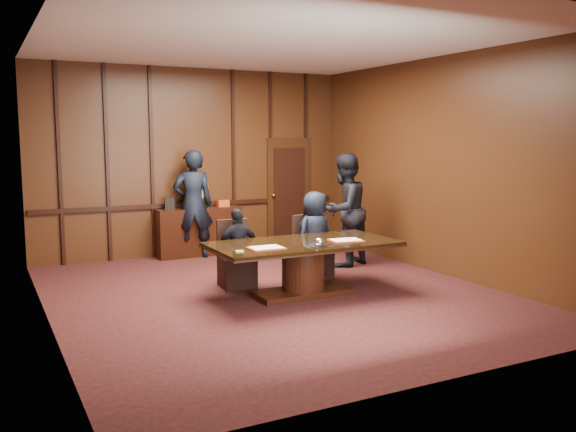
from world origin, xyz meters
The scene contains 13 objects.
room centered at (0.07, 0.14, 1.72)m, with size 7.00×7.04×3.50m.
sideboard centered at (0.00, 3.26, 0.49)m, with size 1.60×0.45×1.54m.
conference_table centered at (0.34, -0.22, 0.51)m, with size 2.62×1.32×0.76m.
folder_left centered at (-0.33, -0.43, 0.77)m, with size 0.47×0.34×0.02m.
folder_right centered at (0.93, -0.41, 0.77)m, with size 0.50×0.39×0.02m.
inkstand centered at (0.34, -0.67, 0.81)m, with size 0.20×0.14×0.12m.
notepad centered at (-0.74, -0.50, 0.77)m, with size 0.10×0.07×0.01m, color #DED76C.
chair_left centered at (-0.31, 0.66, 0.29)m, with size 0.51×0.51×0.99m.
chair_right centered at (0.98, 0.66, 0.29)m, with size 0.55×0.55×0.99m.
signatory_left centered at (-0.31, 0.58, 0.59)m, with size 0.69×0.29×1.19m, color black.
signatory_right centered at (0.99, 0.58, 0.69)m, with size 0.68×0.44×1.38m, color black.
witness_left centered at (-0.16, 3.10, 1.00)m, with size 0.73×0.48×1.99m, color black.
witness_right centered at (1.93, 1.22, 0.97)m, with size 0.94×0.73×1.94m, color black.
Camera 1 is at (-3.68, -7.60, 2.22)m, focal length 38.00 mm.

